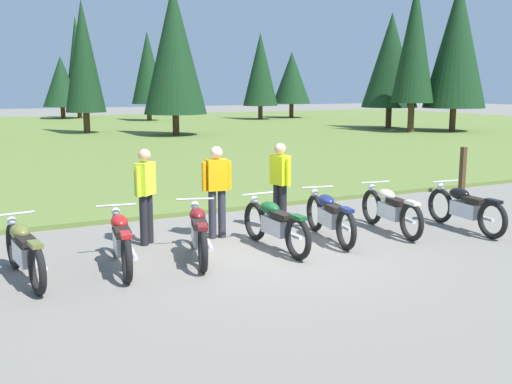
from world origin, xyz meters
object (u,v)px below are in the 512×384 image
Objects in this scene: motorcycle_red at (121,240)px; motorcycle_cream at (390,209)px; motorcycle_black at (465,208)px; rider_with_back_turned at (217,186)px; rider_checking_bike at (145,191)px; motorcycle_british_green at (275,224)px; motorcycle_navy at (329,216)px; trail_marker_post at (463,171)px; motorcycle_olive at (24,251)px; rider_in_hivis_vest at (280,181)px; motorcycle_maroon at (199,232)px.

motorcycle_red is 5.11m from motorcycle_cream.
motorcycle_cream is 1.46m from motorcycle_black.
rider_checking_bike is at bearing 173.46° from rider_with_back_turned.
motorcycle_navy is (1.18, 0.12, 0.00)m from motorcycle_british_green.
rider_with_back_turned is at bearing -170.63° from trail_marker_post.
trail_marker_post is (10.59, 2.20, 0.17)m from motorcycle_olive.
motorcycle_olive is 2.46m from rider_checking_bike.
motorcycle_cream is at bearing -0.33° from motorcycle_olive.
trail_marker_post is (7.21, 1.19, -0.34)m from rider_with_back_turned.
motorcycle_red is 1.25× the size of rider_in_hivis_vest.
motorcycle_maroon is 1.22× the size of rider_in_hivis_vest.
motorcycle_olive is 6.48m from motorcycle_cream.
trail_marker_post is (5.46, 2.21, 0.17)m from motorcycle_navy.
motorcycle_olive is 7.86m from motorcycle_black.
rider_in_hivis_vest reaches higher than motorcycle_cream.
motorcycle_maroon is at bearing -164.06° from trail_marker_post.
rider_checking_bike reaches higher than motorcycle_cream.
motorcycle_black is at bearing -6.36° from motorcycle_british_green.
motorcycle_red is at bearing 179.93° from motorcycle_cream.
motorcycle_maroon is 2.44m from rider_in_hivis_vest.
motorcycle_olive is at bearing -168.28° from trail_marker_post.
rider_with_back_turned is at bearing -178.10° from rider_in_hivis_vest.
motorcycle_maroon is 1.43m from rider_with_back_turned.
trail_marker_post reaches higher than motorcycle_maroon.
motorcycle_maroon is 0.97× the size of motorcycle_british_green.
motorcycle_olive is 3.95m from motorcycle_british_green.
motorcycle_british_green is 1.26× the size of rider_with_back_turned.
rider_checking_bike reaches higher than motorcycle_navy.
motorcycle_cream is (1.35, -0.03, 0.00)m from motorcycle_navy.
motorcycle_british_green and motorcycle_navy have the same top height.
motorcycle_black is at bearing -4.71° from motorcycle_red.
motorcycle_maroon is at bearing -68.34° from rider_checking_bike.
rider_with_back_turned is (-0.57, 1.14, 0.51)m from motorcycle_british_green.
rider_checking_bike is (-1.27, 0.15, 0.00)m from rider_with_back_turned.
motorcycle_british_green is at bearing -34.85° from rider_checking_bike.
motorcycle_british_green is 2.30m from rider_checking_bike.
trail_marker_post is at bearing 13.59° from motorcycle_red.
motorcycle_maroon is 0.98× the size of motorcycle_navy.
rider_in_hivis_vest is (-1.78, 1.09, 0.51)m from motorcycle_cream.
rider_in_hivis_vest reaches higher than trail_marker_post.
motorcycle_maroon is 0.98× the size of motorcycle_cream.
motorcycle_maroon and motorcycle_british_green have the same top height.
motorcycle_cream is 1.00× the size of motorcycle_black.
motorcycle_black is (3.89, -0.43, 0.00)m from motorcycle_british_green.
trail_marker_post is at bearing 28.55° from motorcycle_cream.
motorcycle_british_green is at bearing -1.90° from motorcycle_olive.
motorcycle_navy is at bearing -21.03° from rider_checking_bike.
trail_marker_post is at bearing 15.94° from motorcycle_maroon.
motorcycle_british_green and motorcycle_black have the same top height.
motorcycle_british_green is 1.26× the size of rider_checking_bike.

